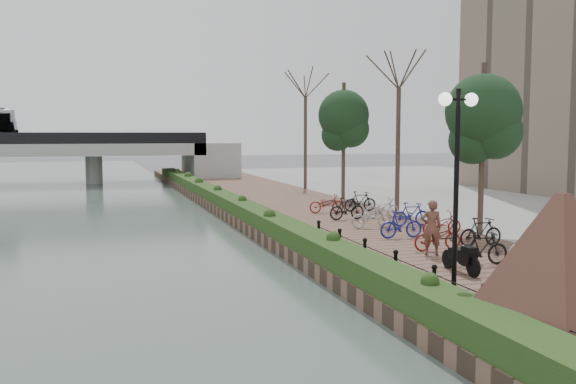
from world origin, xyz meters
name	(u,v)px	position (x,y,z in m)	size (l,w,h in m)	color
ground	(399,336)	(0.00, 0.00, 0.00)	(220.00, 220.00, 0.00)	#59595B
promenade	(310,217)	(4.00, 17.50, 0.25)	(8.00, 75.00, 0.50)	brown
inland_pavement	(576,206)	(20.00, 17.50, 0.25)	(24.00, 75.00, 0.50)	gray
hedge	(231,202)	(0.60, 20.00, 0.80)	(1.10, 56.00, 0.60)	#213B15
chain_fence	(414,274)	(1.40, 2.00, 0.85)	(0.10, 14.10, 0.70)	black
granite_monument	(560,264)	(2.24, -2.20, 1.89)	(5.19, 5.19, 2.74)	#47261E
lamppost	(457,147)	(2.06, 1.20, 4.03)	(1.02, 0.32, 4.90)	black
motorcycle	(461,256)	(3.47, 3.15, 0.96)	(0.46, 1.46, 0.91)	black
pedestrian	(432,228)	(4.00, 5.69, 1.38)	(0.64, 0.42, 1.76)	brown
bicycle_parking	(421,224)	(5.49, 9.07, 0.97)	(2.40, 17.32, 1.00)	#999A9E
street_trees	(433,149)	(8.00, 12.68, 3.69)	(3.20, 37.12, 6.80)	#3C3023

